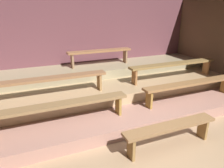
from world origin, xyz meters
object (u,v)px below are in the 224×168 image
at_px(bench_floor_center, 170,129).
at_px(bench_lower_left, 62,107).
at_px(bench_lower_right, 191,85).
at_px(bench_upper_center, 100,53).
at_px(bench_middle_left, 46,81).
at_px(bench_middle_right, 174,65).

relative_size(bench_floor_center, bench_lower_left, 0.70).
relative_size(bench_floor_center, bench_lower_right, 0.70).
distance_m(bench_floor_center, bench_upper_center, 3.19).
relative_size(bench_lower_right, bench_upper_center, 1.34).
xyz_separation_m(bench_lower_left, bench_middle_left, (-0.15, 0.84, 0.24)).
distance_m(bench_floor_center, bench_middle_right, 2.44).
bearing_deg(bench_upper_center, bench_floor_center, -88.00).
bearing_deg(bench_floor_center, bench_upper_center, 92.00).
distance_m(bench_floor_center, bench_middle_left, 2.60).
relative_size(bench_lower_left, bench_middle_left, 0.96).
bearing_deg(bench_middle_left, bench_floor_center, -47.28).
distance_m(bench_middle_left, bench_middle_right, 3.21).
distance_m(bench_floor_center, bench_lower_right, 1.71).
bearing_deg(bench_middle_left, bench_upper_center, 37.33).
bearing_deg(bench_lower_left, bench_middle_left, 99.95).
xyz_separation_m(bench_lower_right, bench_upper_center, (-1.45, 2.08, 0.47)).
relative_size(bench_floor_center, bench_middle_right, 0.67).
relative_size(bench_floor_center, bench_middle_left, 0.67).
relative_size(bench_lower_left, bench_lower_right, 1.00).
bearing_deg(bench_lower_right, bench_floor_center, -142.29).
bearing_deg(bench_floor_center, bench_lower_right, 37.71).
relative_size(bench_lower_left, bench_upper_center, 1.34).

